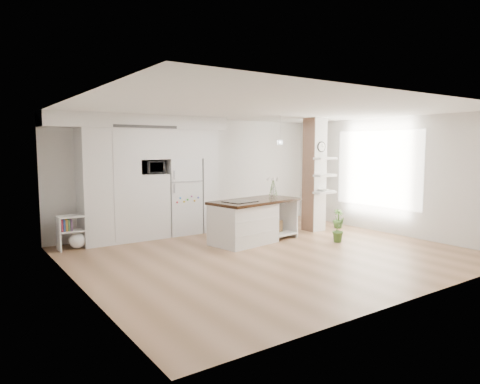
% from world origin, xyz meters
% --- Properties ---
extents(floor, '(7.00, 6.00, 0.01)m').
position_xyz_m(floor, '(0.00, 0.00, 0.00)').
color(floor, '#A37858').
rests_on(floor, ground).
extents(room, '(7.04, 6.04, 2.72)m').
position_xyz_m(room, '(0.00, 0.00, 1.86)').
color(room, white).
rests_on(room, ground).
extents(cabinet_wall, '(4.00, 0.71, 2.70)m').
position_xyz_m(cabinet_wall, '(-1.45, 2.67, 1.51)').
color(cabinet_wall, white).
rests_on(cabinet_wall, floor).
extents(refrigerator, '(0.78, 0.69, 1.75)m').
position_xyz_m(refrigerator, '(-0.53, 2.68, 0.88)').
color(refrigerator, white).
rests_on(refrigerator, floor).
extents(column, '(0.69, 0.90, 2.70)m').
position_xyz_m(column, '(2.38, 1.13, 1.35)').
color(column, silver).
rests_on(column, floor).
extents(window, '(0.00, 2.40, 2.40)m').
position_xyz_m(window, '(3.48, 0.30, 1.50)').
color(window, white).
rests_on(window, room).
extents(pendant_light, '(0.12, 0.12, 0.10)m').
position_xyz_m(pendant_light, '(1.70, 0.15, 2.12)').
color(pendant_light, white).
rests_on(pendant_light, room).
extents(kitchen_island, '(2.12, 1.27, 1.47)m').
position_xyz_m(kitchen_island, '(0.17, 1.00, 0.47)').
color(kitchen_island, white).
rests_on(kitchen_island, floor).
extents(bookshelf, '(0.58, 0.34, 0.67)m').
position_xyz_m(bookshelf, '(-2.97, 2.50, 0.30)').
color(bookshelf, white).
rests_on(bookshelf, floor).
extents(floor_plant_a, '(0.34, 0.30, 0.53)m').
position_xyz_m(floor_plant_a, '(1.81, -0.04, 0.27)').
color(floor_plant_a, '#426E2C').
rests_on(floor_plant_a, floor).
extents(floor_plant_b, '(0.30, 0.30, 0.47)m').
position_xyz_m(floor_plant_b, '(3.00, 1.06, 0.23)').
color(floor_plant_b, '#426E2C').
rests_on(floor_plant_b, floor).
extents(microwave, '(0.54, 0.37, 0.30)m').
position_xyz_m(microwave, '(-1.27, 2.62, 1.57)').
color(microwave, '#2D2D2D').
rests_on(microwave, cabinet_wall).
extents(shelf_plant, '(0.27, 0.23, 0.30)m').
position_xyz_m(shelf_plant, '(2.63, 1.30, 1.52)').
color(shelf_plant, '#426E2C').
rests_on(shelf_plant, column).
extents(decor_bowl, '(0.22, 0.22, 0.05)m').
position_xyz_m(decor_bowl, '(2.30, 0.90, 1.00)').
color(decor_bowl, white).
rests_on(decor_bowl, column).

